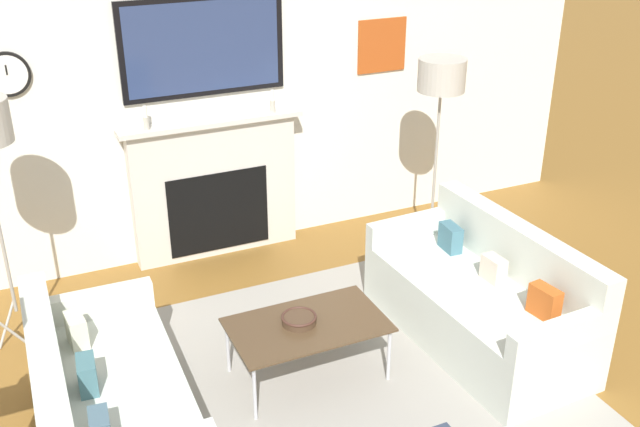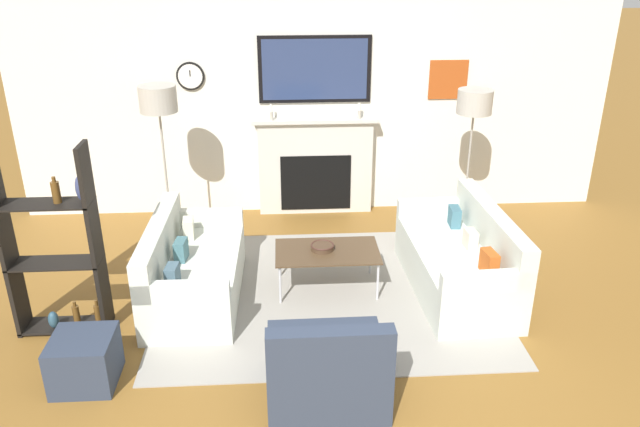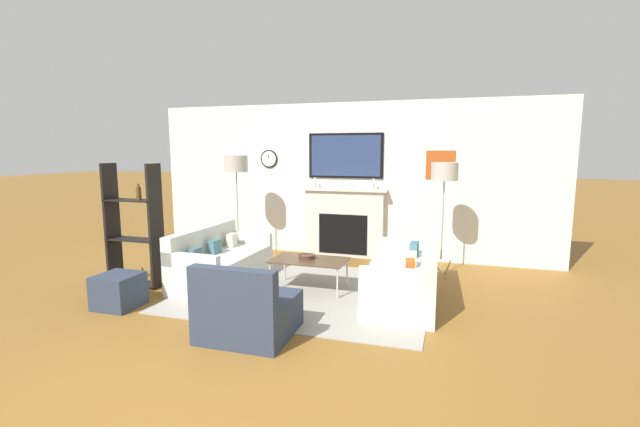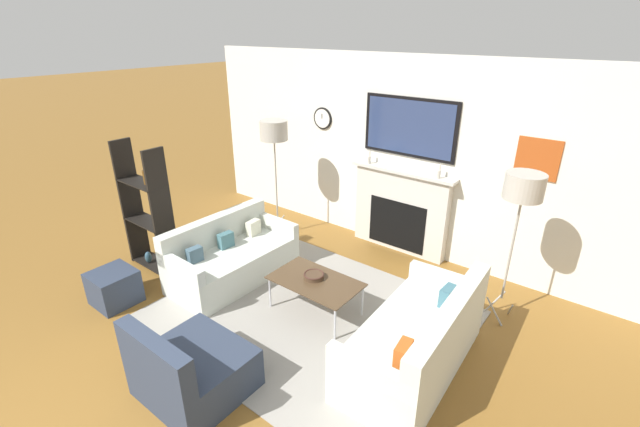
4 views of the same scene
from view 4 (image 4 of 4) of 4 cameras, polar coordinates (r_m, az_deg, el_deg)
fireplace_wall at (r=6.05m, az=11.54°, el=6.21°), size 7.21×0.28×2.70m
area_rug at (r=4.99m, az=-1.37°, el=-13.34°), size 3.21×2.65×0.01m
couch_left at (r=5.62m, az=-11.75°, el=-5.85°), size 0.83×1.63×0.79m
couch_right at (r=4.28m, az=12.80°, el=-16.34°), size 0.89×1.75×0.84m
armchair at (r=4.14m, az=-16.87°, el=-19.35°), size 0.88×0.83×0.79m
coffee_table at (r=4.83m, az=-0.62°, el=-9.18°), size 1.01×0.60×0.42m
decorative_bowl at (r=4.84m, az=-0.82°, el=-8.26°), size 0.23×0.23×0.06m
floor_lamp_left at (r=6.22m, az=-6.17°, el=10.74°), size 0.40×0.40×1.80m
floor_lamp_right at (r=4.66m, az=25.54°, el=2.98°), size 0.38×0.38×1.71m
shelf_unit at (r=5.97m, az=-22.00°, el=0.06°), size 0.77×0.28×1.70m
ottoman at (r=5.63m, az=-25.76°, el=-8.86°), size 0.47×0.47×0.40m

